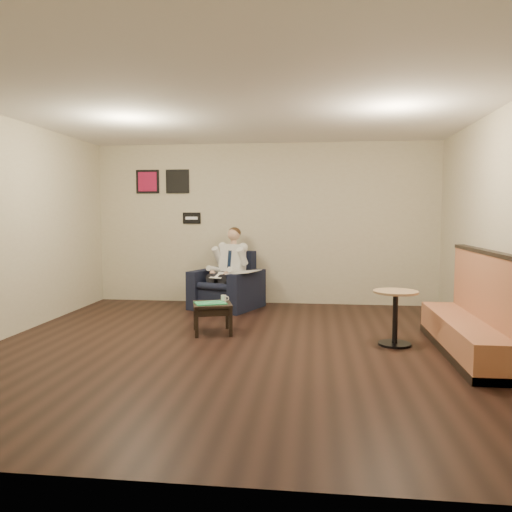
# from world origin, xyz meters

# --- Properties ---
(ground) EXTENTS (6.00, 6.00, 0.00)m
(ground) POSITION_xyz_m (0.00, 0.00, 0.00)
(ground) COLOR black
(ground) RESTS_ON ground
(wall_back) EXTENTS (6.00, 0.02, 2.80)m
(wall_back) POSITION_xyz_m (0.00, 3.00, 1.40)
(wall_back) COLOR beige
(wall_back) RESTS_ON ground
(wall_front) EXTENTS (6.00, 0.02, 2.80)m
(wall_front) POSITION_xyz_m (0.00, -3.00, 1.40)
(wall_front) COLOR beige
(wall_front) RESTS_ON ground
(wall_right) EXTENTS (0.02, 6.00, 2.80)m
(wall_right) POSITION_xyz_m (3.00, 0.00, 1.40)
(wall_right) COLOR beige
(wall_right) RESTS_ON ground
(ceiling) EXTENTS (6.00, 6.00, 0.02)m
(ceiling) POSITION_xyz_m (0.00, 0.00, 2.80)
(ceiling) COLOR white
(ceiling) RESTS_ON wall_back
(seating_sign) EXTENTS (0.32, 0.02, 0.20)m
(seating_sign) POSITION_xyz_m (-1.30, 2.98, 1.50)
(seating_sign) COLOR black
(seating_sign) RESTS_ON wall_back
(art_print_left) EXTENTS (0.42, 0.03, 0.42)m
(art_print_left) POSITION_xyz_m (-2.10, 2.98, 2.15)
(art_print_left) COLOR #AD1541
(art_print_left) RESTS_ON wall_back
(art_print_right) EXTENTS (0.42, 0.03, 0.42)m
(art_print_right) POSITION_xyz_m (-1.55, 2.98, 2.15)
(art_print_right) COLOR black
(art_print_right) RESTS_ON wall_back
(armchair) EXTENTS (1.27, 1.27, 0.94)m
(armchair) POSITION_xyz_m (-0.57, 2.42, 0.47)
(armchair) COLOR black
(armchair) RESTS_ON ground
(seated_man) EXTENTS (0.91, 1.08, 1.29)m
(seated_man) POSITION_xyz_m (-0.62, 2.31, 0.64)
(seated_man) COLOR silver
(seated_man) RESTS_ON armchair
(lap_papers) EXTENTS (0.30, 0.36, 0.01)m
(lap_papers) POSITION_xyz_m (-0.66, 2.22, 0.58)
(lap_papers) COLOR white
(lap_papers) RESTS_ON seated_man
(newspaper) EXTENTS (0.55, 0.62, 0.01)m
(newspaper) POSITION_xyz_m (-0.25, 2.18, 0.64)
(newspaper) COLOR silver
(newspaper) RESTS_ON armchair
(side_table) EXTENTS (0.61, 0.61, 0.40)m
(side_table) POSITION_xyz_m (-0.45, 0.67, 0.20)
(side_table) COLOR black
(side_table) RESTS_ON ground
(green_folder) EXTENTS (0.48, 0.42, 0.01)m
(green_folder) POSITION_xyz_m (-0.47, 0.64, 0.41)
(green_folder) COLOR #26BE6A
(green_folder) RESTS_ON side_table
(coffee_mug) EXTENTS (0.09, 0.09, 0.08)m
(coffee_mug) POSITION_xyz_m (-0.33, 0.82, 0.44)
(coffee_mug) COLOR white
(coffee_mug) RESTS_ON side_table
(smartphone) EXTENTS (0.13, 0.08, 0.01)m
(smartphone) POSITION_xyz_m (-0.45, 0.82, 0.40)
(smartphone) COLOR black
(smartphone) RESTS_ON side_table
(banquette) EXTENTS (0.54, 2.25, 1.15)m
(banquette) POSITION_xyz_m (2.59, 0.04, 0.58)
(banquette) COLOR #B06944
(banquette) RESTS_ON ground
(cafe_table) EXTENTS (0.53, 0.53, 0.66)m
(cafe_table) POSITION_xyz_m (1.85, 0.33, 0.33)
(cafe_table) COLOR tan
(cafe_table) RESTS_ON ground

